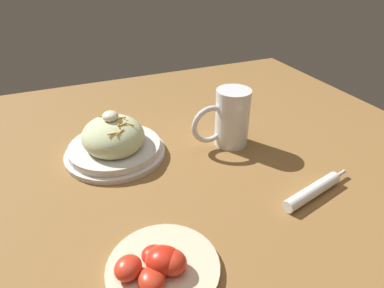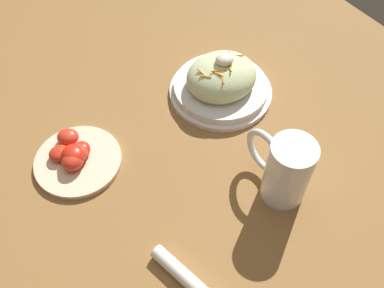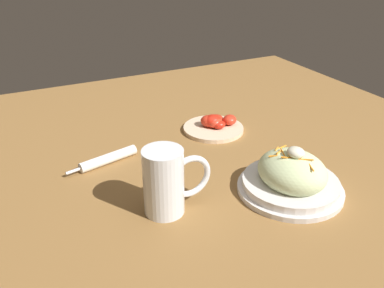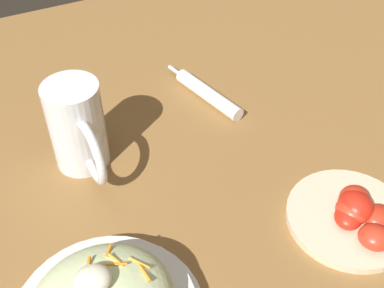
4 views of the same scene
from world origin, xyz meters
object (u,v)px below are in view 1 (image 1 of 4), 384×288
Objects in this scene: beer_mug at (231,120)px; napkin_roll at (313,191)px; tomato_plate at (160,265)px; salad_plate at (114,142)px.

napkin_roll is (-0.24, -0.05, -0.05)m from beer_mug.
napkin_roll is at bearing -81.10° from tomato_plate.
salad_plate is 0.44m from napkin_roll.
napkin_roll is 1.07× the size of tomato_plate.
beer_mug reaches higher than tomato_plate.
salad_plate reaches higher than tomato_plate.
beer_mug is 0.86× the size of tomato_plate.
tomato_plate is at bearing 98.90° from napkin_roll.
salad_plate reaches higher than napkin_roll.
tomato_plate reaches higher than napkin_roll.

